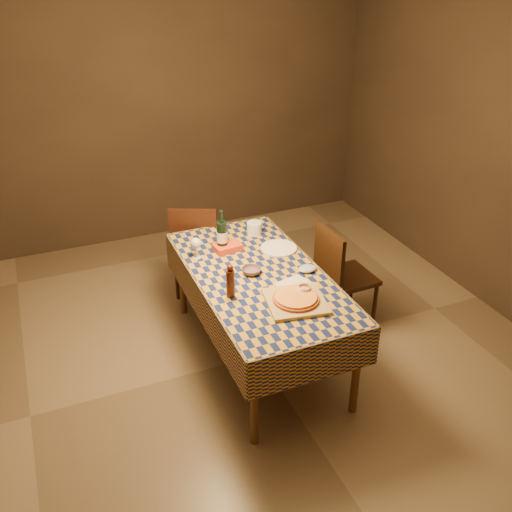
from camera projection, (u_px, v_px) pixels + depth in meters
name	position (u px, v px, depth m)	size (l,w,h in m)	color
room	(259.00, 203.00, 3.98)	(5.00, 5.10, 2.70)	brown
dining_table	(259.00, 283.00, 4.30)	(0.94, 1.84, 0.77)	brown
cutting_board	(296.00, 301.00, 3.91)	(0.40, 0.40, 0.02)	tan
pizza	(296.00, 298.00, 3.90)	(0.34, 0.34, 0.03)	#A5401B
pepper_mill	(230.00, 282.00, 3.94)	(0.06, 0.06, 0.25)	#451910
bowl	(251.00, 271.00, 4.26)	(0.14, 0.14, 0.04)	#654A55
wine_glass	(196.00, 244.00, 4.42)	(0.09, 0.09, 0.17)	silver
wine_bottle	(222.00, 236.00, 4.53)	(0.11, 0.11, 0.35)	black
deli_tub	(254.00, 228.00, 4.82)	(0.13, 0.13, 0.10)	silver
takeout_container	(227.00, 247.00, 4.58)	(0.22, 0.15, 0.05)	red
white_plate	(279.00, 248.00, 4.60)	(0.29, 0.29, 0.02)	white
tumbler	(304.00, 291.00, 3.99)	(0.10, 0.10, 0.08)	white
flour_patch	(294.00, 284.00, 4.13)	(0.24, 0.18, 0.00)	silver
flour_bag	(307.00, 269.00, 4.29)	(0.14, 0.11, 0.04)	#A7B1D6
chair_far	(196.00, 245.00, 5.20)	(0.56, 0.56, 0.93)	black
chair_right	(340.00, 272.00, 4.78)	(0.44, 0.43, 0.93)	black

